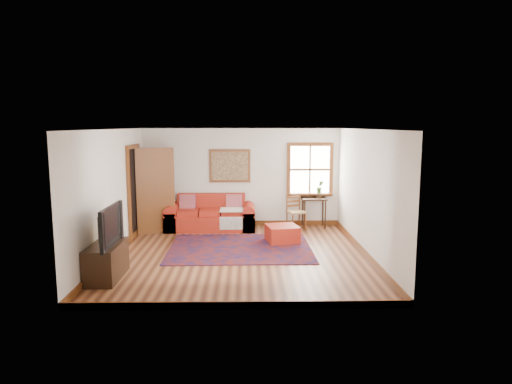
{
  "coord_description": "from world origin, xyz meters",
  "views": [
    {
      "loc": [
        0.15,
        -8.87,
        2.58
      ],
      "look_at": [
        0.33,
        0.6,
        1.19
      ],
      "focal_mm": 32.0,
      "sensor_mm": 36.0,
      "label": 1
    }
  ],
  "objects_px": {
    "side_table": "(314,203)",
    "ladder_back_chair": "(295,210)",
    "red_leather_sofa": "(211,218)",
    "red_ottoman": "(282,234)",
    "media_cabinet": "(106,261)"
  },
  "relations": [
    {
      "from": "ladder_back_chair",
      "to": "media_cabinet",
      "type": "xyz_separation_m",
      "value": [
        -3.58,
        -3.67,
        -0.17
      ]
    },
    {
      "from": "side_table",
      "to": "red_ottoman",
      "type": "bearing_deg",
      "value": -120.96
    },
    {
      "from": "side_table",
      "to": "media_cabinet",
      "type": "xyz_separation_m",
      "value": [
        -4.08,
        -3.89,
        -0.32
      ]
    },
    {
      "from": "red_leather_sofa",
      "to": "side_table",
      "type": "height_order",
      "value": "red_leather_sofa"
    },
    {
      "from": "red_ottoman",
      "to": "side_table",
      "type": "bearing_deg",
      "value": 47.76
    },
    {
      "from": "ladder_back_chair",
      "to": "red_ottoman",
      "type": "bearing_deg",
      "value": -107.78
    },
    {
      "from": "red_leather_sofa",
      "to": "ladder_back_chair",
      "type": "bearing_deg",
      "value": -0.61
    },
    {
      "from": "side_table",
      "to": "ladder_back_chair",
      "type": "relative_size",
      "value": 0.85
    },
    {
      "from": "red_leather_sofa",
      "to": "red_ottoman",
      "type": "xyz_separation_m",
      "value": [
        1.68,
        -1.34,
        -0.1
      ]
    },
    {
      "from": "ladder_back_chair",
      "to": "side_table",
      "type": "bearing_deg",
      "value": 24.15
    },
    {
      "from": "side_table",
      "to": "ladder_back_chair",
      "type": "xyz_separation_m",
      "value": [
        -0.5,
        -0.23,
        -0.15
      ]
    },
    {
      "from": "ladder_back_chair",
      "to": "red_leather_sofa",
      "type": "bearing_deg",
      "value": 179.39
    },
    {
      "from": "red_ottoman",
      "to": "side_table",
      "type": "relative_size",
      "value": 0.88
    },
    {
      "from": "red_ottoman",
      "to": "ladder_back_chair",
      "type": "relative_size",
      "value": 0.75
    },
    {
      "from": "side_table",
      "to": "ladder_back_chair",
      "type": "bearing_deg",
      "value": -155.85
    }
  ]
}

